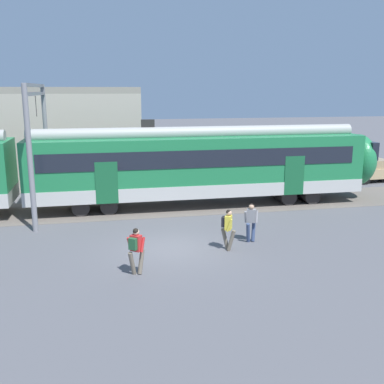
{
  "coord_description": "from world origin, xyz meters",
  "views": [
    {
      "loc": [
        -2.6,
        -16.93,
        6.26
      ],
      "look_at": [
        1.42,
        3.0,
        1.6
      ],
      "focal_mm": 42.0,
      "sensor_mm": 36.0,
      "label": 1
    }
  ],
  "objects_px": {
    "pedestrian_yellow": "(228,226)",
    "commuter_train": "(34,170)",
    "pedestrian_red": "(136,247)",
    "pedestrian_grey": "(251,219)",
    "parked_car_tan": "(374,170)"
  },
  "relations": [
    {
      "from": "pedestrian_yellow",
      "to": "commuter_train",
      "type": "bearing_deg",
      "value": 138.41
    },
    {
      "from": "pedestrian_red",
      "to": "pedestrian_yellow",
      "type": "distance_m",
      "value": 4.13
    },
    {
      "from": "pedestrian_grey",
      "to": "pedestrian_yellow",
      "type": "bearing_deg",
      "value": -148.0
    },
    {
      "from": "pedestrian_grey",
      "to": "parked_car_tan",
      "type": "height_order",
      "value": "pedestrian_grey"
    },
    {
      "from": "commuter_train",
      "to": "pedestrian_yellow",
      "type": "height_order",
      "value": "commuter_train"
    },
    {
      "from": "pedestrian_grey",
      "to": "commuter_train",
      "type": "bearing_deg",
      "value": 145.43
    },
    {
      "from": "pedestrian_red",
      "to": "pedestrian_yellow",
      "type": "xyz_separation_m",
      "value": [
        3.76,
        1.73,
        0.0
      ]
    },
    {
      "from": "commuter_train",
      "to": "pedestrian_yellow",
      "type": "relative_size",
      "value": 22.83
    },
    {
      "from": "commuter_train",
      "to": "pedestrian_red",
      "type": "bearing_deg",
      "value": -63.87
    },
    {
      "from": "pedestrian_grey",
      "to": "pedestrian_red",
      "type": "bearing_deg",
      "value": -153.4
    },
    {
      "from": "pedestrian_yellow",
      "to": "pedestrian_grey",
      "type": "height_order",
      "value": "same"
    },
    {
      "from": "commuter_train",
      "to": "parked_car_tan",
      "type": "relative_size",
      "value": 9.31
    },
    {
      "from": "pedestrian_red",
      "to": "pedestrian_grey",
      "type": "bearing_deg",
      "value": 26.6
    },
    {
      "from": "pedestrian_red",
      "to": "parked_car_tan",
      "type": "xyz_separation_m",
      "value": [
        17.48,
        12.93,
        -0.21
      ]
    },
    {
      "from": "commuter_train",
      "to": "parked_car_tan",
      "type": "distance_m",
      "value": 22.29
    }
  ]
}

